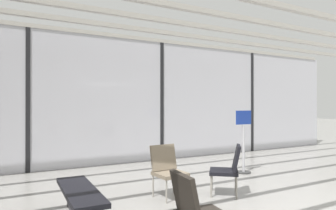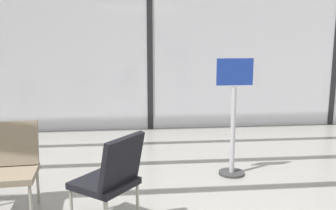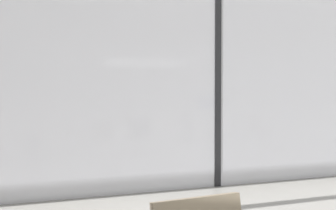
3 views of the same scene
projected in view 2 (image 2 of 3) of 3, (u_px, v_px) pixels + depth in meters
The scene contains 7 objects.
glass_curtain_wall at pixel (150, 36), 6.68m from camera, with size 14.00×0.08×3.37m, color silver.
window_mullion_1 at pixel (150, 36), 6.68m from camera, with size 0.10×0.12×3.37m, color black.
window_mullion_2 at pixel (336, 36), 7.03m from camera, with size 0.10×0.12×3.37m, color black.
parked_airplane at pixel (168, 22), 11.34m from camera, with size 11.71×4.21×4.21m.
lounge_chair_1 at pixel (11, 162), 3.63m from camera, with size 0.52×0.56×0.87m.
lounge_chair_2 at pixel (111, 175), 3.31m from camera, with size 0.71×0.70×0.87m.
info_sign at pixel (233, 121), 4.56m from camera, with size 0.44×0.32×1.44m.
Camera 2 is at (-0.37, -1.59, 1.71)m, focal length 40.08 mm.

